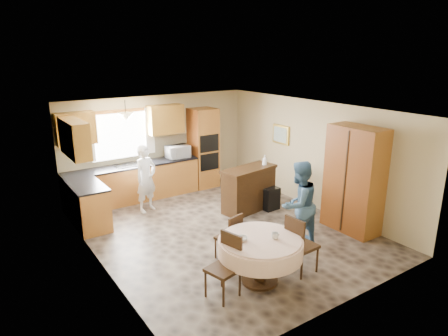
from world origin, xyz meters
name	(u,v)px	position (x,y,z in m)	size (l,w,h in m)	color
floor	(224,231)	(0.00, 0.00, 0.00)	(5.00, 6.00, 0.01)	#6D5D4C
ceiling	(224,110)	(0.00, 0.00, 2.50)	(5.00, 6.00, 0.01)	white
wall_back	(159,144)	(0.00, 3.00, 1.25)	(5.00, 0.02, 2.50)	tan
wall_front	(346,227)	(0.00, -3.00, 1.25)	(5.00, 0.02, 2.50)	tan
wall_left	(97,198)	(-2.50, 0.00, 1.25)	(0.02, 6.00, 2.50)	tan
wall_right	(314,155)	(2.50, 0.00, 1.25)	(0.02, 6.00, 2.50)	tan
window	(120,136)	(-1.00, 2.98, 1.60)	(1.40, 0.03, 1.10)	white
curtain_left	(89,138)	(-1.75, 2.93, 1.65)	(0.22, 0.02, 1.15)	white
curtain_right	(150,131)	(-0.25, 2.93, 1.65)	(0.22, 0.02, 1.15)	white
base_cab_back	(134,183)	(-0.85, 2.70, 0.44)	(3.30, 0.60, 0.88)	#C68535
counter_back	(132,165)	(-0.85, 2.70, 0.90)	(3.30, 0.64, 0.04)	black
base_cab_left	(89,206)	(-2.20, 1.80, 0.44)	(0.60, 1.20, 0.88)	#C68535
counter_left	(86,186)	(-2.20, 1.80, 0.90)	(0.64, 1.20, 0.04)	black
backsplash	(127,152)	(-0.85, 2.99, 1.18)	(3.30, 0.02, 0.55)	beige
wall_cab_left	(75,128)	(-2.05, 2.83, 1.91)	(0.85, 0.33, 0.72)	#AA7D2A
wall_cab_right	(166,119)	(0.15, 2.83, 1.91)	(0.90, 0.33, 0.72)	#AA7D2A
wall_cab_side	(74,138)	(-2.33, 1.80, 1.91)	(0.33, 1.20, 0.72)	#AA7D2A
oven_tower	(203,148)	(1.15, 2.69, 1.06)	(0.66, 0.62, 2.12)	#C68535
oven_upper	(209,143)	(1.15, 2.38, 1.25)	(0.56, 0.01, 0.45)	black
oven_lower	(210,162)	(1.15, 2.38, 0.75)	(0.56, 0.01, 0.45)	black
pendant	(126,117)	(-1.00, 2.50, 2.12)	(0.36, 0.36, 0.18)	beige
sideboard	(249,190)	(1.11, 0.63, 0.48)	(1.34, 0.55, 0.96)	#3C2410
space_heater	(271,199)	(1.56, 0.37, 0.26)	(0.38, 0.27, 0.52)	black
cupboard	(354,180)	(2.22, -1.38, 1.08)	(0.57, 1.13, 2.16)	#C68535
dining_table	(260,248)	(-0.56, -1.86, 0.59)	(1.34, 1.34, 0.76)	#3C2410
chair_left	(226,262)	(-1.20, -1.84, 0.54)	(0.51, 0.51, 0.98)	#3C2410
chair_back	(231,235)	(-0.53, -1.02, 0.47)	(0.45, 0.45, 0.86)	#3C2410
chair_right	(299,242)	(0.13, -2.00, 0.56)	(0.46, 0.46, 1.01)	#3C2410
framed_picture	(281,135)	(2.47, 1.11, 1.55)	(0.06, 0.57, 0.47)	gold
microwave	(178,152)	(0.36, 2.65, 1.08)	(0.58, 0.39, 0.32)	silver
person_sink	(146,179)	(-0.85, 1.91, 0.78)	(0.57, 0.37, 1.55)	silver
person_dining	(299,205)	(0.80, -1.29, 0.83)	(0.81, 0.63, 1.66)	#395C7C
bowl_sideboard	(238,171)	(0.82, 0.63, 0.99)	(0.24, 0.24, 0.06)	#B2B2B2
bottle_sideboard	(265,161)	(1.57, 0.63, 1.10)	(0.11, 0.11, 0.29)	silver
cup_table	(275,236)	(-0.38, -1.99, 0.81)	(0.12, 0.12, 0.10)	#B2B2B2
bowl_table	(242,239)	(-0.85, -1.75, 0.79)	(0.18, 0.18, 0.06)	#B2B2B2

